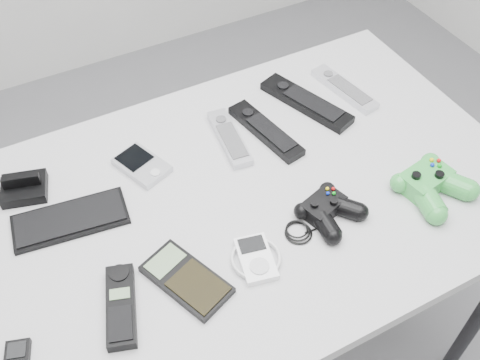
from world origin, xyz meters
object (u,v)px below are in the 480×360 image
pda_keyboard (70,219)px  remote_black_b (306,102)px  controller_green (431,183)px  cordless_handset (121,306)px  desk (248,213)px  pda (142,165)px  remote_silver_b (344,88)px  calculator (186,279)px  remote_silver_a (229,137)px  controller_black (328,209)px  mp3_player (256,258)px  remote_black_a (266,130)px

pda_keyboard → remote_black_b: size_ratio=0.92×
controller_green → cordless_handset: bearing=167.2°
remote_black_b → desk: bearing=-164.4°
pda → desk: bearing=-66.3°
remote_silver_b → calculator: remote_silver_b is taller
remote_silver_a → cordless_handset: bearing=-134.3°
cordless_handset → controller_black: bearing=19.3°
remote_silver_b → cordless_handset: (-0.71, -0.32, 0.00)m
pda → remote_silver_a: 0.21m
mp3_player → remote_black_a: bearing=70.2°
remote_silver_b → calculator: bearing=-160.0°
remote_silver_b → cordless_handset: 0.78m
remote_silver_b → pda_keyboard: bearing=177.3°
desk → remote_silver_b: 0.43m
pda_keyboard → calculator: calculator is taller
remote_silver_b → remote_black_b: bearing=171.6°
remote_silver_a → controller_black: 0.30m
controller_black → cordless_handset: bearing=164.5°
remote_black_a → mp3_player: remote_black_a is taller
desk → pda: 0.26m
pda_keyboard → controller_black: controller_black is taller
desk → remote_black_b: size_ratio=4.78×
pda_keyboard → remote_black_b: 0.62m
remote_black_a → controller_black: (-0.01, -0.27, 0.01)m
controller_green → mp3_player: bearing=168.2°
desk → remote_silver_a: bearing=76.8°
remote_black_b → controller_green: 0.37m
remote_silver_b → controller_green: controller_green is taller
remote_black_b → pda_keyboard: bearing=168.0°
calculator → mp3_player: mp3_player is taller
desk → remote_silver_a: 0.18m
remote_silver_a → remote_black_a: 0.09m
remote_black_a → remote_black_b: 0.14m
mp3_player → desk: bearing=79.4°
remote_black_b → controller_black: bearing=-134.5°
calculator → remote_black_b: bearing=12.9°
remote_black_b → remote_silver_a: bearing=166.1°
pda → remote_black_b: (0.44, 0.01, 0.00)m
pda_keyboard → remote_silver_b: bearing=13.9°
remote_silver_a → remote_silver_b: same height
remote_black_b → calculator: remote_black_b is taller
calculator → controller_black: 0.32m
pda_keyboard → remote_black_b: (0.62, 0.08, 0.00)m
pda → remote_silver_a: bearing=-24.5°
mp3_player → controller_black: controller_black is taller
pda → remote_silver_a: size_ratio=0.64×
mp3_player → pda_keyboard: bearing=150.6°
controller_black → controller_green: size_ratio=1.31×
remote_black_b → mp3_player: size_ratio=2.39×
cordless_handset → mp3_player: size_ratio=1.56×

